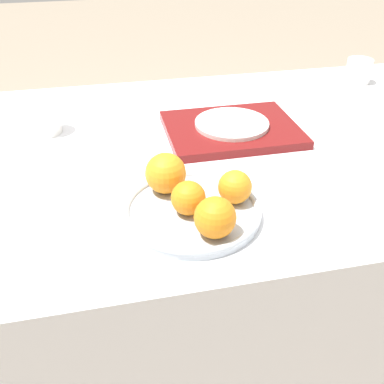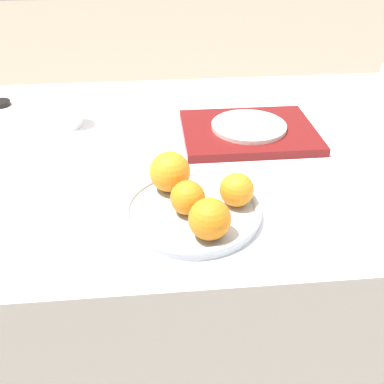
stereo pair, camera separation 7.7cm
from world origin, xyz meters
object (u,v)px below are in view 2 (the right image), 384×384
at_px(orange_0, 188,198).
at_px(orange_1, 237,190).
at_px(serving_tray, 248,132).
at_px(side_plate, 249,126).
at_px(orange_3, 210,219).
at_px(soy_dish, 0,103).
at_px(cup_0, 66,110).
at_px(orange_2, 170,172).
at_px(fruit_platter, 192,211).

height_order(orange_0, orange_1, same).
xyz_separation_m(serving_tray, side_plate, (0.00, 0.00, 0.02)).
bearing_deg(orange_3, serving_tray, 69.46).
bearing_deg(side_plate, orange_0, -118.78).
bearing_deg(side_plate, soy_dish, 158.69).
relative_size(orange_1, soy_dish, 1.10).
relative_size(orange_1, cup_0, 0.75).
xyz_separation_m(orange_3, cup_0, (-0.29, 0.48, -0.01)).
height_order(orange_1, serving_tray, orange_1).
bearing_deg(orange_2, serving_tray, 50.01).
xyz_separation_m(cup_0, soy_dish, (-0.20, 0.15, -0.03)).
bearing_deg(side_plate, serving_tray, -90.00).
xyz_separation_m(orange_2, orange_3, (0.05, -0.15, -0.00)).
distance_m(fruit_platter, side_plate, 0.34).
xyz_separation_m(orange_0, cup_0, (-0.26, 0.41, -0.00)).
relative_size(orange_2, orange_3, 1.10).
height_order(orange_3, soy_dish, orange_3).
distance_m(orange_3, serving_tray, 0.41).
height_order(serving_tray, cup_0, cup_0).
distance_m(orange_0, orange_2, 0.08).
xyz_separation_m(orange_0, soy_dish, (-0.46, 0.56, -0.04)).
xyz_separation_m(fruit_platter, orange_1, (0.08, 0.01, 0.03)).
relative_size(orange_2, serving_tray, 0.24).
xyz_separation_m(fruit_platter, serving_tray, (0.16, 0.30, -0.00)).
relative_size(side_plate, soy_dish, 3.16).
bearing_deg(soy_dish, orange_3, -52.03).
relative_size(orange_2, side_plate, 0.43).
relative_size(orange_3, cup_0, 0.85).
bearing_deg(orange_3, soy_dish, 127.97).
distance_m(fruit_platter, soy_dish, 0.72).
bearing_deg(side_plate, orange_3, -110.54).
bearing_deg(side_plate, fruit_platter, -118.26).
relative_size(serving_tray, side_plate, 1.76).
bearing_deg(soy_dish, orange_2, -47.94).
xyz_separation_m(orange_2, serving_tray, (0.20, 0.24, -0.04)).
relative_size(fruit_platter, orange_0, 4.07).
xyz_separation_m(fruit_platter, side_plate, (0.16, 0.30, 0.01)).
xyz_separation_m(fruit_platter, cup_0, (-0.27, 0.40, 0.03)).
height_order(orange_2, serving_tray, orange_2).
bearing_deg(orange_0, side_plate, 61.22).
xyz_separation_m(fruit_platter, orange_2, (-0.03, 0.07, 0.04)).
xyz_separation_m(serving_tray, soy_dish, (-0.63, 0.25, -0.00)).
bearing_deg(orange_1, serving_tray, 74.21).
height_order(serving_tray, side_plate, side_plate).
distance_m(orange_0, cup_0, 0.49).
bearing_deg(fruit_platter, orange_2, 116.76).
height_order(orange_3, cup_0, orange_3).
xyz_separation_m(orange_0, serving_tray, (0.17, 0.31, -0.03)).
bearing_deg(orange_2, fruit_platter, -63.24).
distance_m(serving_tray, side_plate, 0.02).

